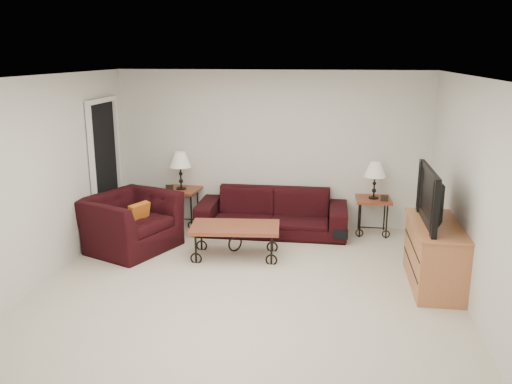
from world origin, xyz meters
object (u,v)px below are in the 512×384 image
Objects in this scene: backpack at (341,229)px; sofa at (272,212)px; side_table_right at (372,216)px; tv_stand at (435,255)px; armchair at (130,222)px; side_table_left at (182,207)px; lamp_left at (181,171)px; lamp_right at (375,180)px; television at (438,197)px; coffee_table at (235,241)px.

sofa is at bearing 171.84° from backpack.
tv_stand reaches higher than side_table_right.
side_table_left is at bearing 3.52° from armchair.
sofa is at bearing -6.82° from lamp_left.
lamp_right reaches higher than side_table_left.
tv_stand reaches higher than backpack.
tv_stand is at bearing -26.81° from lamp_left.
sofa is at bearing -127.98° from television.
television is at bearing -42.39° from backpack.
armchair is at bearing 175.96° from coffee_table.
television is 2.71× the size of backpack.
television reaches higher than lamp_right.
side_table_left is at bearing -180.00° from side_table_right.
tv_stand is (0.61, -1.85, -0.47)m from lamp_right.
backpack is (2.57, -0.51, -0.70)m from lamp_left.
sofa is at bearing -6.82° from side_table_left.
armchair is at bearing -110.36° from side_table_left.
side_table_right is at bearing 0.00° from lamp_left.
coffee_table is 1.65m from backpack.
lamp_left is 0.50× the size of coffee_table.
side_table_left is (-1.50, 0.18, -0.03)m from sofa.
side_table_left is 1.07× the size of side_table_right.
armchair is (-0.43, -1.17, -0.52)m from lamp_left.
sofa is 3.80× the size of lamp_left.
side_table_left is 0.61m from lamp_left.
backpack is (-0.49, -0.51, -0.07)m from side_table_right.
armchair is at bearing -158.62° from backpack.
tv_stand is (4.11, -0.68, -0.01)m from armchair.
lamp_left is at bearing -116.94° from television.
television is at bearing -37.98° from sofa.
side_table_right is (1.56, 0.18, -0.05)m from sofa.
tv_stand is at bearing -37.72° from sofa.
tv_stand is 3.02× the size of backpack.
coffee_table is 2.74m from television.
side_table_left is at bearing 153.19° from tv_stand.
side_table_right is 2.11m from television.
side_table_left is 1.70m from coffee_table.
lamp_left is (-3.06, -0.00, 0.63)m from side_table_right.
side_table_left is at bearing 177.74° from backpack.
lamp_left is at bearing -180.00° from lamp_right.
television is at bearing -26.94° from side_table_left.
armchair is (-1.94, -0.99, 0.06)m from sofa.
coffee_table is (1.12, -1.28, -0.08)m from side_table_left.
tv_stand is (3.67, -1.85, -0.53)m from lamp_left.
television reaches higher than lamp_left.
lamp_left reaches higher than armchair.
lamp_right is 3.72m from armchair.
armchair is at bearing 170.55° from tv_stand.
coffee_table is at bearing -143.00° from backpack.
coffee_table is at bearing -48.91° from lamp_left.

